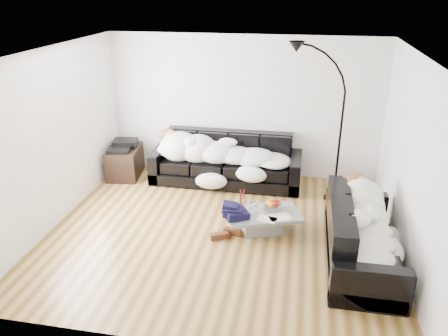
% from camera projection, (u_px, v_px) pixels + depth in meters
% --- Properties ---
extents(ground, '(5.00, 5.00, 0.00)m').
position_uv_depth(ground, '(220.00, 231.00, 6.51)').
color(ground, brown).
rests_on(ground, ground).
extents(wall_back, '(5.00, 0.02, 2.60)m').
position_uv_depth(wall_back, '(244.00, 107.00, 8.03)').
color(wall_back, silver).
rests_on(wall_back, ground).
extents(wall_left, '(0.02, 4.50, 2.60)m').
position_uv_depth(wall_left, '(54.00, 139.00, 6.42)').
color(wall_left, silver).
rests_on(wall_left, ground).
extents(wall_right, '(0.02, 4.50, 2.60)m').
position_uv_depth(wall_right, '(412.00, 163.00, 5.57)').
color(wall_right, silver).
rests_on(wall_right, ground).
extents(ceiling, '(5.00, 5.00, 0.00)m').
position_uv_depth(ceiling, '(220.00, 53.00, 5.49)').
color(ceiling, white).
rests_on(ceiling, ground).
extents(sofa_back, '(2.71, 0.94, 0.89)m').
position_uv_depth(sofa_back, '(226.00, 160.00, 7.95)').
color(sofa_back, black).
rests_on(sofa_back, ground).
extents(sofa_right, '(0.89, 2.07, 0.84)m').
position_uv_depth(sofa_right, '(363.00, 233.00, 5.67)').
color(sofa_right, black).
rests_on(sofa_right, ground).
extents(sleeper_back, '(2.29, 0.79, 0.46)m').
position_uv_depth(sleeper_back, '(226.00, 150.00, 7.82)').
color(sleeper_back, silver).
rests_on(sleeper_back, sofa_back).
extents(sleeper_right, '(0.75, 1.77, 0.43)m').
position_uv_depth(sleeper_right, '(365.00, 218.00, 5.58)').
color(sleeper_right, silver).
rests_on(sleeper_right, sofa_right).
extents(teal_cushion, '(0.42, 0.38, 0.20)m').
position_uv_depth(teal_cushion, '(356.00, 191.00, 6.14)').
color(teal_cushion, '#0B5035').
rests_on(teal_cushion, sofa_right).
extents(coffee_table, '(1.21, 0.94, 0.31)m').
position_uv_depth(coffee_table, '(263.00, 222.00, 6.45)').
color(coffee_table, '#939699').
rests_on(coffee_table, ground).
extents(fruit_bowl, '(0.29, 0.29, 0.17)m').
position_uv_depth(fruit_bowl, '(273.00, 204.00, 6.46)').
color(fruit_bowl, white).
rests_on(fruit_bowl, coffee_table).
extents(wine_glass_a, '(0.08, 0.08, 0.16)m').
position_uv_depth(wine_glass_a, '(252.00, 204.00, 6.47)').
color(wine_glass_a, white).
rests_on(wine_glass_a, coffee_table).
extents(wine_glass_b, '(0.09, 0.09, 0.17)m').
position_uv_depth(wine_glass_b, '(245.00, 204.00, 6.45)').
color(wine_glass_b, white).
rests_on(wine_glass_b, coffee_table).
extents(wine_glass_c, '(0.09, 0.09, 0.18)m').
position_uv_depth(wine_glass_c, '(256.00, 208.00, 6.34)').
color(wine_glass_c, white).
rests_on(wine_glass_c, coffee_table).
extents(candle_left, '(0.05, 0.05, 0.25)m').
position_uv_depth(candle_left, '(240.00, 198.00, 6.56)').
color(candle_left, maroon).
rests_on(candle_left, coffee_table).
extents(candle_right, '(0.05, 0.05, 0.23)m').
position_uv_depth(candle_right, '(244.00, 197.00, 6.61)').
color(candle_right, maroon).
rests_on(candle_right, coffee_table).
extents(newspaper_a, '(0.39, 0.35, 0.01)m').
position_uv_depth(newspaper_a, '(279.00, 217.00, 6.27)').
color(newspaper_a, silver).
rests_on(newspaper_a, coffee_table).
extents(newspaper_b, '(0.30, 0.25, 0.01)m').
position_uv_depth(newspaper_b, '(267.00, 219.00, 6.21)').
color(newspaper_b, silver).
rests_on(newspaper_b, coffee_table).
extents(navy_jacket, '(0.44, 0.41, 0.18)m').
position_uv_depth(navy_jacket, '(233.00, 207.00, 6.18)').
color(navy_jacket, black).
rests_on(navy_jacket, coffee_table).
extents(shoes, '(0.51, 0.42, 0.10)m').
position_uv_depth(shoes, '(225.00, 234.00, 6.35)').
color(shoes, '#472311').
rests_on(shoes, ground).
extents(av_cabinet, '(0.66, 0.88, 0.56)m').
position_uv_depth(av_cabinet, '(125.00, 162.00, 8.28)').
color(av_cabinet, black).
rests_on(av_cabinet, ground).
extents(stereo, '(0.49, 0.41, 0.13)m').
position_uv_depth(stereo, '(123.00, 145.00, 8.14)').
color(stereo, black).
rests_on(stereo, av_cabinet).
extents(floor_lamp, '(0.90, 0.63, 2.29)m').
position_uv_depth(floor_lamp, '(340.00, 136.00, 7.02)').
color(floor_lamp, black).
rests_on(floor_lamp, ground).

